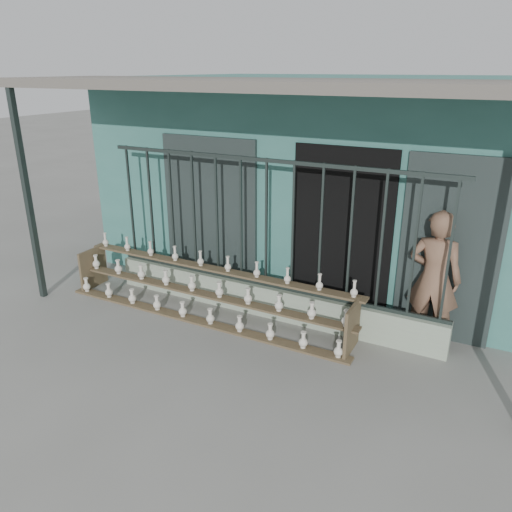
% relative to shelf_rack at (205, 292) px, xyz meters
% --- Properties ---
extents(ground, '(60.00, 60.00, 0.00)m').
position_rel_shelf_rack_xyz_m(ground, '(0.76, -0.89, -0.36)').
color(ground, slate).
extents(workshop_building, '(7.40, 6.60, 3.21)m').
position_rel_shelf_rack_xyz_m(workshop_building, '(0.76, 3.34, 1.26)').
color(workshop_building, '#336B63').
rests_on(workshop_building, ground).
extents(parapet_wall, '(5.00, 0.20, 0.45)m').
position_rel_shelf_rack_xyz_m(parapet_wall, '(0.76, 0.41, -0.13)').
color(parapet_wall, '#93A38C').
rests_on(parapet_wall, ground).
extents(security_fence, '(5.00, 0.04, 1.80)m').
position_rel_shelf_rack_xyz_m(security_fence, '(0.76, 0.41, 0.99)').
color(security_fence, '#283330').
rests_on(security_fence, parapet_wall).
extents(shelf_rack, '(4.50, 0.68, 0.85)m').
position_rel_shelf_rack_xyz_m(shelf_rack, '(0.00, 0.00, 0.00)').
color(shelf_rack, brown).
rests_on(shelf_rack, ground).
extents(elderly_woman, '(0.66, 0.45, 1.77)m').
position_rel_shelf_rack_xyz_m(elderly_woman, '(2.95, 0.68, 0.53)').
color(elderly_woman, brown).
rests_on(elderly_woman, ground).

